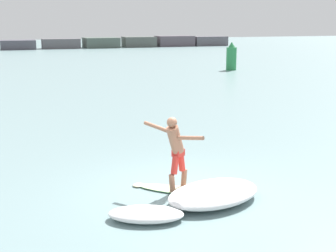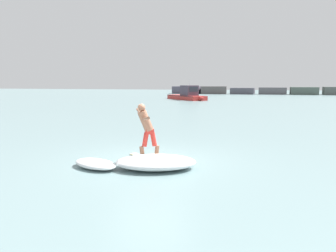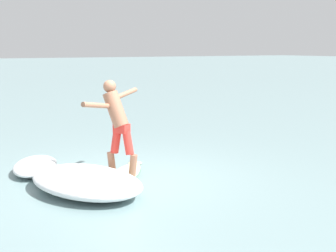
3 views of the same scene
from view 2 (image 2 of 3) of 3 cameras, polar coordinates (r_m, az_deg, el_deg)
ground_plane at (r=10.54m, az=-3.15°, el=-5.92°), size 200.00×200.00×0.00m
rock_jetty_breakwater at (r=72.00m, az=20.03°, el=5.80°), size 48.40×4.52×1.66m
surfboard at (r=10.49m, az=-3.33°, el=-5.80°), size 1.91×1.68×0.20m
surfer at (r=10.24m, az=-3.82°, el=-0.06°), size 0.96×1.45×1.75m
fishing_boat_near_jetty at (r=47.25m, az=3.43°, el=5.38°), size 7.02×7.68×2.94m
wave_foam_at_tail at (r=9.75m, az=-12.52°, el=-6.46°), size 1.72×1.33×0.25m
wave_foam_at_nose at (r=9.46m, az=-2.12°, el=-6.32°), size 2.63×2.06×0.37m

